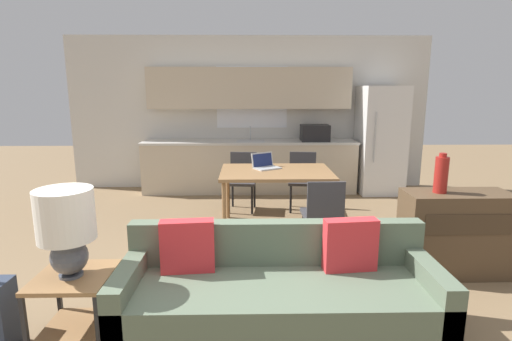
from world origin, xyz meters
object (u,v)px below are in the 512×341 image
(dining_table, at_px, (276,176))
(vase, at_px, (441,174))
(refrigerator, at_px, (380,140))
(dining_chair_near_right, at_px, (323,212))
(couch, at_px, (278,292))
(credenza, at_px, (455,233))
(dining_chair_far_right, at_px, (303,178))
(table_lamp, at_px, (66,225))
(side_table, at_px, (76,296))
(dining_chair_far_left, at_px, (243,178))
(laptop, at_px, (265,164))

(dining_table, relative_size, vase, 3.69)
(dining_table, height_order, vase, vase)
(refrigerator, bearing_deg, dining_chair_near_right, -118.72)
(couch, bearing_deg, credenza, 27.94)
(dining_chair_far_right, xyz_separation_m, dining_chair_near_right, (-0.01, -1.70, 0.00))
(dining_chair_far_right, height_order, dining_chair_near_right, same)
(table_lamp, xyz_separation_m, vase, (3.07, 1.05, 0.11))
(credenza, distance_m, vase, 0.62)
(side_table, bearing_deg, vase, 18.62)
(dining_chair_far_right, bearing_deg, dining_chair_far_left, -173.69)
(couch, bearing_deg, dining_chair_far_right, 79.16)
(credenza, bearing_deg, dining_chair_near_right, 158.64)
(dining_table, xyz_separation_m, table_lamp, (-1.60, -2.37, 0.19))
(dining_table, relative_size, credenza, 1.40)
(table_lamp, bearing_deg, refrigerator, 50.06)
(side_table, bearing_deg, couch, 2.84)
(vase, xyz_separation_m, laptop, (-1.61, 1.49, -0.19))
(side_table, xyz_separation_m, credenza, (3.26, 1.03, 0.06))
(vase, height_order, laptop, vase)
(credenza, bearing_deg, table_lamp, -162.28)
(dining_table, distance_m, credenza, 2.15)
(vase, bearing_deg, dining_chair_far_left, 131.43)
(refrigerator, height_order, dining_chair_far_left, refrigerator)
(dining_table, relative_size, couch, 0.62)
(dining_table, height_order, table_lamp, table_lamp)
(vase, relative_size, dining_chair_far_right, 0.45)
(refrigerator, relative_size, table_lamp, 2.94)
(side_table, xyz_separation_m, table_lamp, (-0.01, -0.01, 0.54))
(couch, relative_size, table_lamp, 3.63)
(dining_chair_far_left, bearing_deg, dining_table, -55.33)
(dining_chair_far_left, bearing_deg, dining_chair_far_right, 6.77)
(refrigerator, distance_m, dining_chair_near_right, 3.11)
(table_lamp, height_order, laptop, table_lamp)
(credenza, relative_size, laptop, 2.49)
(dining_chair_far_right, bearing_deg, credenza, -54.32)
(refrigerator, distance_m, laptop, 2.67)
(vase, distance_m, dining_chair_near_right, 1.24)
(table_lamp, height_order, dining_chair_far_right, table_lamp)
(credenza, distance_m, dining_chair_near_right, 1.30)
(vase, relative_size, dining_chair_near_right, 0.45)
(dining_table, xyz_separation_m, dining_chair_far_right, (0.46, 0.84, -0.22))
(refrigerator, height_order, side_table, refrigerator)
(dining_table, xyz_separation_m, dining_chair_far_left, (-0.44, 0.85, -0.22))
(dining_chair_near_right, bearing_deg, dining_chair_far_left, -63.66)
(couch, height_order, credenza, couch)
(table_lamp, bearing_deg, couch, 3.36)
(couch, distance_m, vase, 2.00)
(dining_table, distance_m, laptop, 0.24)
(side_table, relative_size, credenza, 0.51)
(dining_table, bearing_deg, credenza, -38.59)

